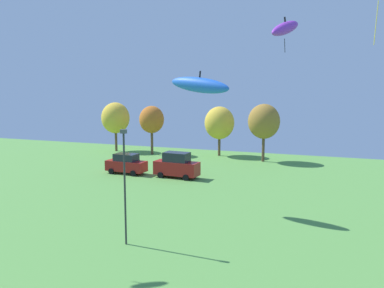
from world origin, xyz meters
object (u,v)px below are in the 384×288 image
(treeline_tree_1, at_px, (152,120))
(treeline_tree_2, at_px, (219,123))
(light_post_2, at_px, (125,181))
(kite_flying_1, at_px, (199,85))
(kite_flying_2, at_px, (285,28))
(parked_car_second_from_left, at_px, (177,165))
(treeline_tree_3, at_px, (264,122))
(treeline_tree_0, at_px, (115,118))
(parked_car_leftmost, at_px, (126,164))

(treeline_tree_1, height_order, treeline_tree_2, treeline_tree_1)
(light_post_2, bearing_deg, treeline_tree_2, 96.43)
(kite_flying_1, height_order, kite_flying_2, kite_flying_2)
(kite_flying_2, relative_size, parked_car_second_from_left, 0.97)
(light_post_2, relative_size, treeline_tree_3, 0.96)
(parked_car_second_from_left, xyz_separation_m, treeline_tree_1, (-8.85, 12.43, 3.58))
(kite_flying_1, xyz_separation_m, treeline_tree_3, (1.04, 21.80, -4.51))
(treeline_tree_3, bearing_deg, treeline_tree_0, 177.47)
(parked_car_leftmost, xyz_separation_m, treeline_tree_2, (6.26, 14.73, 3.42))
(parked_car_second_from_left, bearing_deg, kite_flying_1, -54.59)
(light_post_2, bearing_deg, parked_car_second_from_left, 102.61)
(kite_flying_2, height_order, treeline_tree_2, kite_flying_2)
(treeline_tree_1, bearing_deg, treeline_tree_2, 13.57)
(light_post_2, height_order, treeline_tree_1, light_post_2)
(kite_flying_2, relative_size, treeline_tree_0, 0.66)
(treeline_tree_2, height_order, treeline_tree_3, treeline_tree_3)
(kite_flying_1, height_order, light_post_2, kite_flying_1)
(light_post_2, relative_size, treeline_tree_2, 1.04)
(treeline_tree_3, bearing_deg, parked_car_leftmost, -135.70)
(treeline_tree_0, xyz_separation_m, treeline_tree_1, (6.30, -0.89, -0.01))
(light_post_2, relative_size, treeline_tree_1, 1.03)
(parked_car_leftmost, height_order, parked_car_second_from_left, parked_car_second_from_left)
(treeline_tree_1, relative_size, treeline_tree_3, 0.93)
(parked_car_second_from_left, relative_size, treeline_tree_1, 0.71)
(treeline_tree_1, relative_size, treeline_tree_2, 1.00)
(parked_car_leftmost, xyz_separation_m, treeline_tree_3, (12.75, 12.44, 4.00))
(kite_flying_2, height_order, treeline_tree_1, kite_flying_2)
(parked_car_leftmost, distance_m, treeline_tree_1, 13.40)
(kite_flying_1, bearing_deg, kite_flying_2, 49.48)
(kite_flying_1, distance_m, treeline_tree_3, 22.28)
(kite_flying_2, xyz_separation_m, parked_car_second_from_left, (-11.17, 3.14, -13.02))
(kite_flying_1, xyz_separation_m, treeline_tree_2, (-5.45, 24.09, -5.09))
(kite_flying_2, bearing_deg, parked_car_leftmost, 169.88)
(treeline_tree_0, xyz_separation_m, treeline_tree_3, (21.97, -0.97, 0.22))
(kite_flying_2, distance_m, parked_car_second_from_left, 17.44)
(treeline_tree_3, bearing_deg, treeline_tree_1, 179.70)
(kite_flying_1, bearing_deg, light_post_2, -102.13)
(treeline_tree_2, xyz_separation_m, treeline_tree_3, (6.49, -2.30, 0.58))
(light_post_2, xyz_separation_m, treeline_tree_1, (-12.83, 30.23, 0.96))
(parked_car_leftmost, xyz_separation_m, treeline_tree_1, (-2.92, 12.52, 3.78))
(parked_car_leftmost, xyz_separation_m, treeline_tree_0, (-9.22, 13.41, 3.79))
(light_post_2, xyz_separation_m, treeline_tree_3, (2.83, 30.15, 1.18))
(kite_flying_2, height_order, treeline_tree_0, kite_flying_2)
(parked_car_leftmost, distance_m, parked_car_second_from_left, 5.93)
(treeline_tree_0, bearing_deg, treeline_tree_3, -2.53)
(treeline_tree_0, distance_m, treeline_tree_3, 21.99)
(light_post_2, height_order, treeline_tree_0, treeline_tree_0)
(kite_flying_1, relative_size, kite_flying_2, 1.14)
(kite_flying_1, height_order, treeline_tree_3, kite_flying_1)
(kite_flying_1, distance_m, treeline_tree_2, 25.22)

